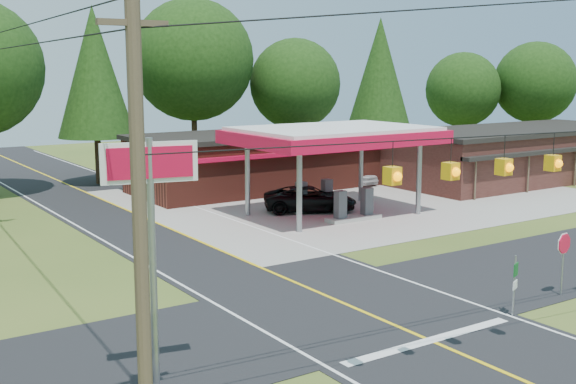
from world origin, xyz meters
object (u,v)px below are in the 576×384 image
gas_canopy (334,138)px  sedan_car (355,174)px  big_stop_sign (151,207)px  suv_car (310,199)px  octagonal_stop_sign (564,249)px

gas_canopy → sedan_car: size_ratio=2.67×
sedan_car → big_stop_sign: (-25.00, -23.01, 3.97)m
suv_car → sedan_car: bearing=-24.7°
sedan_car → octagonal_stop_sign: 26.03m
gas_canopy → big_stop_sign: size_ratio=1.67×
gas_canopy → octagonal_stop_sign: (-2.00, -16.01, -2.56)m
big_stop_sign → suv_car: bearing=45.0°
sedan_car → gas_canopy: bearing=-130.9°
gas_canopy → big_stop_sign: big_stop_sign is taller
big_stop_sign → octagonal_stop_sign: size_ratio=2.75×
suv_car → sedan_car: size_ratio=1.31×
suv_car → sedan_car: 10.70m
sedan_car → big_stop_sign: big_stop_sign is taller
gas_canopy → big_stop_sign: bearing=-138.6°
suv_car → big_stop_sign: (-16.50, -16.51, 3.93)m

